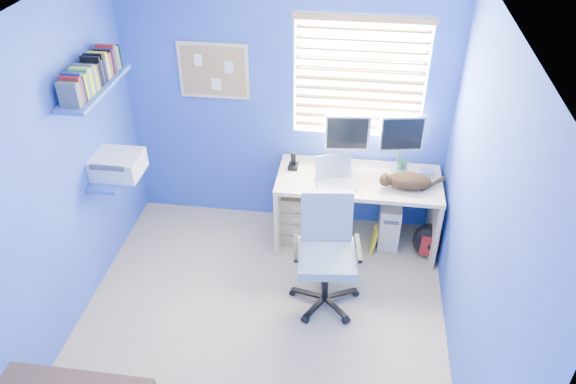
# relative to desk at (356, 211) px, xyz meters

# --- Properties ---
(floor) EXTENTS (3.00, 3.20, 0.00)m
(floor) POSITION_rel_desk_xyz_m (-0.72, -1.26, -0.37)
(floor) COLOR #C0B196
(floor) RESTS_ON ground
(ceiling) EXTENTS (3.00, 3.20, 0.00)m
(ceiling) POSITION_rel_desk_xyz_m (-0.72, -1.26, 2.13)
(ceiling) COLOR white
(ceiling) RESTS_ON wall_back
(wall_back) EXTENTS (3.00, 0.01, 2.50)m
(wall_back) POSITION_rel_desk_xyz_m (-0.72, 0.34, 0.88)
(wall_back) COLOR #3147B9
(wall_back) RESTS_ON ground
(wall_left) EXTENTS (0.01, 3.20, 2.50)m
(wall_left) POSITION_rel_desk_xyz_m (-2.22, -1.26, 0.88)
(wall_left) COLOR #3147B9
(wall_left) RESTS_ON ground
(wall_right) EXTENTS (0.01, 3.20, 2.50)m
(wall_right) POSITION_rel_desk_xyz_m (0.78, -1.26, 0.88)
(wall_right) COLOR #3147B9
(wall_right) RESTS_ON ground
(desk) EXTENTS (1.48, 0.65, 0.74)m
(desk) POSITION_rel_desk_xyz_m (0.00, 0.00, 0.00)
(desk) COLOR beige
(desk) RESTS_ON floor
(laptop) EXTENTS (0.39, 0.35, 0.22)m
(laptop) POSITION_rel_desk_xyz_m (-0.20, -0.14, 0.48)
(laptop) COLOR silver
(laptop) RESTS_ON desk
(monitor_left) EXTENTS (0.41, 0.16, 0.54)m
(monitor_left) POSITION_rel_desk_xyz_m (-0.14, 0.17, 0.64)
(monitor_left) COLOR silver
(monitor_left) RESTS_ON desk
(monitor_right) EXTENTS (0.41, 0.19, 0.54)m
(monitor_right) POSITION_rel_desk_xyz_m (0.35, 0.22, 0.64)
(monitor_right) COLOR silver
(monitor_right) RESTS_ON desk
(phone) EXTENTS (0.09, 0.11, 0.17)m
(phone) POSITION_rel_desk_xyz_m (-0.61, 0.09, 0.45)
(phone) COLOR black
(phone) RESTS_ON desk
(mug) EXTENTS (0.10, 0.09, 0.10)m
(mug) POSITION_rel_desk_xyz_m (0.38, 0.18, 0.42)
(mug) COLOR #308058
(mug) RESTS_ON desk
(cd_spindle) EXTENTS (0.13, 0.13, 0.07)m
(cd_spindle) POSITION_rel_desk_xyz_m (0.60, 0.11, 0.41)
(cd_spindle) COLOR silver
(cd_spindle) RESTS_ON desk
(cat) EXTENTS (0.42, 0.27, 0.14)m
(cat) POSITION_rel_desk_xyz_m (0.43, -0.09, 0.44)
(cat) COLOR black
(cat) RESTS_ON desk
(tower_pc) EXTENTS (0.20, 0.44, 0.45)m
(tower_pc) POSITION_rel_desk_xyz_m (0.32, 0.10, -0.14)
(tower_pc) COLOR beige
(tower_pc) RESTS_ON floor
(drawer_boxes) EXTENTS (0.35, 0.28, 0.54)m
(drawer_boxes) POSITION_rel_desk_xyz_m (-0.53, -0.02, -0.10)
(drawer_boxes) COLOR tan
(drawer_boxes) RESTS_ON floor
(yellow_book) EXTENTS (0.03, 0.17, 0.24)m
(yellow_book) POSITION_rel_desk_xyz_m (0.18, -0.10, -0.25)
(yellow_book) COLOR yellow
(yellow_book) RESTS_ON floor
(backpack) EXTENTS (0.30, 0.23, 0.35)m
(backpack) POSITION_rel_desk_xyz_m (0.69, -0.10, -0.20)
(backpack) COLOR black
(backpack) RESTS_ON floor
(office_chair) EXTENTS (0.63, 0.63, 0.98)m
(office_chair) POSITION_rel_desk_xyz_m (-0.22, -0.79, -0.00)
(office_chair) COLOR black
(office_chair) RESTS_ON floor
(window_blinds) EXTENTS (1.15, 0.05, 1.10)m
(window_blinds) POSITION_rel_desk_xyz_m (-0.07, 0.31, 1.18)
(window_blinds) COLOR white
(window_blinds) RESTS_ON ground
(corkboard) EXTENTS (0.64, 0.02, 0.52)m
(corkboard) POSITION_rel_desk_xyz_m (-1.37, 0.33, 1.18)
(corkboard) COLOR beige
(corkboard) RESTS_ON ground
(wall_shelves) EXTENTS (0.42, 0.90, 1.05)m
(wall_shelves) POSITION_rel_desk_xyz_m (-2.07, -0.51, 1.06)
(wall_shelves) COLOR #3058B7
(wall_shelves) RESTS_ON ground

